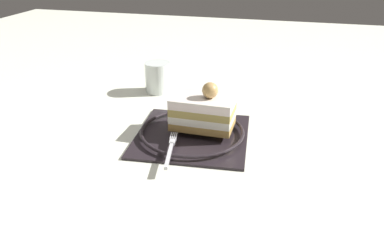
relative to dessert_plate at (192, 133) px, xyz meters
name	(u,v)px	position (x,y,z in m)	size (l,w,h in m)	color
ground_plane	(200,138)	(-0.02, 0.00, -0.01)	(2.40, 2.40, 0.00)	silver
dessert_plate	(192,133)	(0.00, 0.00, 0.00)	(0.22, 0.22, 0.02)	black
cake_slice	(203,111)	(-0.02, -0.02, 0.04)	(0.12, 0.07, 0.09)	tan
fork	(171,148)	(0.02, 0.08, 0.01)	(0.03, 0.12, 0.00)	silver
drink_glass_near	(158,79)	(0.14, -0.21, 0.02)	(0.06, 0.06, 0.07)	white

